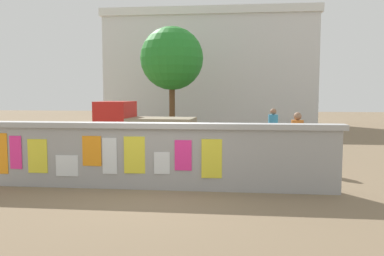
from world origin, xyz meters
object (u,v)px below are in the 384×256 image
Objects in this scene: person_walking at (297,135)px; person_bystander at (273,126)px; motorcycle at (256,146)px; tree_roadside at (172,59)px; auto_rickshaw_truck at (141,127)px; bicycle_far at (118,158)px; bicycle_near at (262,165)px.

person_bystander is (-0.39, 2.79, 0.00)m from person_walking.
tree_roadside is at bearing 117.33° from motorcycle.
motorcycle is at bearing -116.31° from person_bystander.
auto_rickshaw_truck reaches higher than bicycle_far.
motorcycle is 1.17× the size of person_walking.
tree_roadside reaches higher than auto_rickshaw_truck.
auto_rickshaw_truck is 2.22× the size of bicycle_far.
auto_rickshaw_truck is 4.86m from person_bystander.
bicycle_far reaches higher than motorcycle.
tree_roadside is at bearing 87.96° from auto_rickshaw_truck.
bicycle_far is 1.03× the size of person_walking.
motorcycle is 4.52m from bicycle_far.
auto_rickshaw_truck is at bearing 133.56° from bicycle_near.
person_walking reaches higher than bicycle_far.
person_bystander is at bearing 80.63° from bicycle_near.
motorcycle is at bearing 30.21° from bicycle_far.
auto_rickshaw_truck is 1.94× the size of motorcycle.
auto_rickshaw_truck is 6.81m from tree_roadside.
person_bystander is at bearing 63.69° from motorcycle.
auto_rickshaw_truck is at bearing -92.04° from tree_roadside.
bicycle_far is 5.89m from person_bystander.
tree_roadside is (0.22, 6.08, 3.06)m from auto_rickshaw_truck.
auto_rickshaw_truck is 2.28× the size of person_bystander.
motorcycle is at bearing 126.92° from person_walking.
motorcycle is 9.30m from tree_roadside.
tree_roadside reaches higher than bicycle_near.
auto_rickshaw_truck reaches higher than motorcycle.
tree_roadside reaches higher than bicycle_far.
person_walking is at bearing 9.73° from bicycle_far.
bicycle_near is (-0.01, -2.80, -0.10)m from motorcycle.
auto_rickshaw_truck is 0.66× the size of tree_roadside.
bicycle_near is 1.01× the size of bicycle_far.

